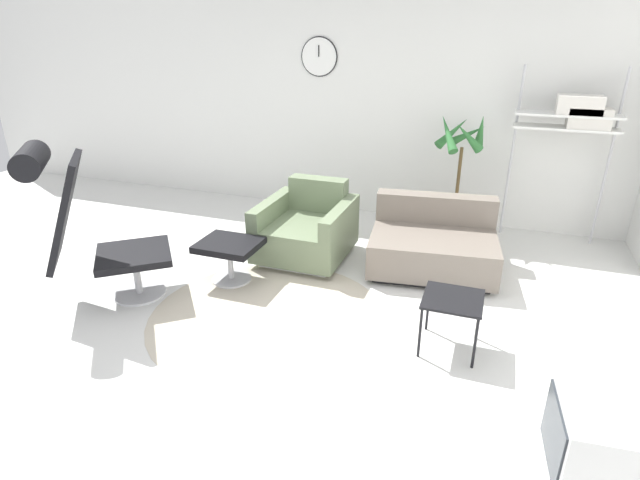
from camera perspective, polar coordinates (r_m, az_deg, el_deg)
The scene contains 11 objects.
ground_plane at distance 4.06m, azimuth -4.70°, elevation -8.78°, with size 12.00×12.00×0.00m, color silver.
wall_back at distance 6.06m, azimuth 5.83°, elevation 15.98°, with size 12.00×0.09×2.80m.
round_rug at distance 4.08m, azimuth -5.95°, elevation -8.61°, with size 1.91×1.91×0.01m.
lounge_chair at distance 4.37m, azimuth -25.61°, elevation 2.51°, with size 1.13×1.06×1.34m.
ottoman at distance 4.55m, azimuth -10.31°, elevation -1.22°, with size 0.53×0.45×0.38m.
armchair_red at distance 4.99m, azimuth -1.49°, elevation 1.06°, with size 0.84×0.92×0.73m.
couch_low at distance 4.85m, azimuth 12.77°, elevation -0.57°, with size 1.25×1.03×0.65m.
side_table at distance 3.63m, azimuth 14.92°, elevation -7.03°, with size 0.41×0.41×0.41m.
crt_television at distance 2.93m, azimuth 29.51°, elevation -19.96°, with size 0.49×0.52×0.51m.
potted_plant at distance 5.61m, azimuth 15.46°, elevation 6.16°, with size 0.54×0.59×1.38m.
shelf_unit at distance 5.60m, azimuth 27.43°, elevation 12.39°, with size 0.98×0.28×1.81m.
Camera 1 is at (1.48, -3.12, 2.14)m, focal length 28.00 mm.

